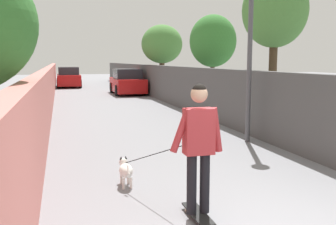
{
  "coord_description": "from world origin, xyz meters",
  "views": [
    {
      "loc": [
        -3.25,
        2.32,
        2.08
      ],
      "look_at": [
        4.23,
        0.19,
        1.0
      ],
      "focal_mm": 40.61,
      "sensor_mm": 36.0,
      "label": 1
    }
  ],
  "objects": [
    {
      "name": "car_far",
      "position": [
        27.12,
        1.65,
        0.71
      ],
      "size": [
        3.94,
        1.8,
        1.54
      ],
      "color": "#B71414",
      "rests_on": "ground"
    },
    {
      "name": "ground_plane",
      "position": [
        14.0,
        0.0,
        0.0
      ],
      "size": [
        80.0,
        80.0,
        0.0
      ],
      "primitive_type": "plane",
      "color": "gray"
    },
    {
      "name": "fence_right",
      "position": [
        12.0,
        -2.8,
        0.9
      ],
      "size": [
        48.0,
        0.3,
        1.79
      ],
      "primitive_type": "cube",
      "color": "#4C4C4C",
      "rests_on": "ground"
    },
    {
      "name": "person_skateboarder",
      "position": [
        1.23,
        0.64,
        1.08
      ],
      "size": [
        0.23,
        0.71,
        1.7
      ],
      "color": "black",
      "rests_on": "skateboard"
    },
    {
      "name": "tree_right_distant",
      "position": [
        19.0,
        -3.64,
        2.99
      ],
      "size": [
        2.45,
        2.45,
        4.16
      ],
      "color": "brown",
      "rests_on": "ground"
    },
    {
      "name": "tree_right_mid",
      "position": [
        13.0,
        -4.42,
        2.92
      ],
      "size": [
        2.12,
        2.12,
        4.11
      ],
      "color": "brown",
      "rests_on": "ground"
    },
    {
      "name": "car_near",
      "position": [
        19.78,
        -1.65,
        0.71
      ],
      "size": [
        3.85,
        1.8,
        1.54
      ],
      "color": "#B71414",
      "rests_on": "ground"
    },
    {
      "name": "lamp_post",
      "position": [
        5.38,
        -2.25,
        2.86
      ],
      "size": [
        0.36,
        0.36,
        4.16
      ],
      "color": "#4C4C51",
      "rests_on": "ground"
    },
    {
      "name": "skateboard",
      "position": [
        1.23,
        0.64,
        0.07
      ],
      "size": [
        0.8,
        0.21,
        0.08
      ],
      "color": "black",
      "rests_on": "ground"
    },
    {
      "name": "wall_left",
      "position": [
        12.0,
        2.8,
        0.87
      ],
      "size": [
        48.0,
        0.3,
        1.75
      ],
      "primitive_type": "cube",
      "color": "#CC726B",
      "rests_on": "ground"
    },
    {
      "name": "dog",
      "position": [
        2.81,
        1.32,
        0.27
      ],
      "size": [
        1.9,
        0.81,
        1.06
      ],
      "color": "white",
      "rests_on": "ground"
    },
    {
      "name": "tree_right_far",
      "position": [
        7.5,
        -4.2,
        3.57
      ],
      "size": [
        2.03,
        2.03,
        4.77
      ],
      "color": "#473523",
      "rests_on": "ground"
    }
  ]
}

